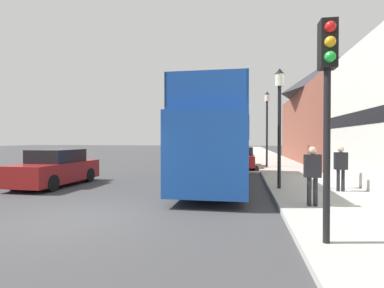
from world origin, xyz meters
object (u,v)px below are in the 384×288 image
at_px(pedestrian_second, 341,164).
at_px(traffic_signal, 328,80).
at_px(parked_car_ahead_of_bus, 241,158).
at_px(lamp_post_second, 267,115).
at_px(lamp_post_nearest, 279,105).
at_px(parked_car_far_side, 55,169).
at_px(pedestrian_nearest, 312,170).
at_px(tour_bus, 219,143).

bearing_deg(pedestrian_second, traffic_signal, -108.79).
bearing_deg(parked_car_ahead_of_bus, lamp_post_second, -3.99).
height_order(traffic_signal, lamp_post_nearest, lamp_post_nearest).
relative_size(parked_car_far_side, traffic_signal, 1.11).
bearing_deg(parked_car_ahead_of_bus, pedestrian_nearest, -80.69).
height_order(pedestrian_nearest, traffic_signal, traffic_signal).
distance_m(tour_bus, traffic_signal, 8.05).
relative_size(pedestrian_second, traffic_signal, 0.41).
relative_size(parked_car_ahead_of_bus, parked_car_far_side, 0.97).
distance_m(pedestrian_nearest, lamp_post_second, 12.54).
distance_m(pedestrian_nearest, pedestrian_second, 3.07).
distance_m(parked_car_far_side, lamp_post_second, 13.66).
relative_size(parked_car_far_side, pedestrian_nearest, 2.64).
xyz_separation_m(pedestrian_second, lamp_post_second, (-1.83, 9.61, 2.53)).
relative_size(parked_car_far_side, lamp_post_second, 0.85).
bearing_deg(tour_bus, parked_car_ahead_of_bus, 84.03).
height_order(tour_bus, pedestrian_second, tour_bus).
xyz_separation_m(parked_car_far_side, pedestrian_second, (11.36, -0.28, 0.38)).
bearing_deg(parked_car_far_side, parked_car_ahead_of_bus, -128.36).
bearing_deg(pedestrian_nearest, lamp_post_nearest, 100.43).
distance_m(tour_bus, parked_car_far_side, 7.17).
height_order(tour_bus, lamp_post_second, lamp_post_second).
bearing_deg(tour_bus, pedestrian_second, -21.81).
bearing_deg(pedestrian_nearest, parked_car_far_side, 163.31).
xyz_separation_m(tour_bus, pedestrian_nearest, (2.92, -4.49, -0.69)).
bearing_deg(pedestrian_second, lamp_post_nearest, 171.67).
bearing_deg(traffic_signal, parked_car_far_side, 147.35).
xyz_separation_m(tour_bus, parked_car_far_side, (-6.92, -1.54, -1.10)).
xyz_separation_m(pedestrian_nearest, traffic_signal, (-0.42, -3.08, 1.89)).
xyz_separation_m(parked_car_far_side, lamp_post_nearest, (9.29, 0.02, 2.54)).
distance_m(parked_car_ahead_of_bus, pedestrian_second, 10.37).
xyz_separation_m(parked_car_ahead_of_bus, lamp_post_nearest, (1.48, -9.43, 2.58)).
bearing_deg(tour_bus, pedestrian_nearest, -56.53).
xyz_separation_m(pedestrian_nearest, pedestrian_second, (1.53, 2.67, -0.03)).
bearing_deg(parked_car_far_side, tour_bus, -166.28).
distance_m(parked_car_far_side, lamp_post_nearest, 9.63).
distance_m(lamp_post_nearest, lamp_post_second, 9.32).
relative_size(traffic_signal, lamp_post_second, 0.77).
relative_size(pedestrian_nearest, pedestrian_second, 1.03).
height_order(pedestrian_second, lamp_post_second, lamp_post_second).
xyz_separation_m(tour_bus, traffic_signal, (2.49, -7.57, 1.19)).
bearing_deg(tour_bus, parked_car_far_side, -167.02).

